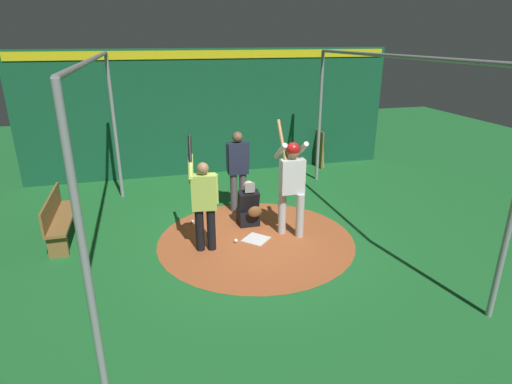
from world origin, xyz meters
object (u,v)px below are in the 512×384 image
catcher (249,208)px  visitor (204,201)px  baseball_0 (192,222)px  baseball_1 (236,241)px  home_plate (256,239)px  bench (59,217)px  batter (292,180)px  bat_rack (318,149)px  umpire (238,167)px

catcher → visitor: size_ratio=0.47×
catcher → baseball_0: 1.19m
visitor → baseball_1: visitor is taller
visitor → baseball_1: bearing=107.7°
home_plate → bench: size_ratio=0.25×
home_plate → bench: (-0.98, -3.48, 0.43)m
catcher → baseball_0: bearing=-106.8°
baseball_1 → visitor: bearing=-80.0°
batter → baseball_1: bearing=-85.9°
bench → baseball_1: 3.28m
bench → bat_rack: bearing=116.0°
umpire → baseball_0: 1.48m
batter → home_plate: bearing=-85.5°
umpire → visitor: (1.59, -0.95, -0.05)m
visitor → bat_rack: bearing=145.0°
batter → catcher: batter is taller
bench → baseball_0: size_ratio=22.89×
catcher → baseball_1: (0.72, -0.43, -0.32)m
catcher → bench: size_ratio=0.55×
umpire → batter: bearing=26.0°
catcher → baseball_1: catcher is taller
baseball_1 → umpire: bearing=165.3°
batter → bat_rack: (-4.08, 2.30, -0.61)m
catcher → baseball_1: bearing=-30.8°
home_plate → bat_rack: bat_rack is taller
umpire → baseball_0: umpire is taller
umpire → bat_rack: (-2.67, 2.99, -0.48)m
baseball_1 → catcher: bearing=149.2°
batter → bench: 4.32m
baseball_0 → batter: bearing=61.0°
umpire → visitor: bearing=-31.0°
umpire → baseball_1: umpire is taller
umpire → baseball_1: 1.80m
visitor → baseball_0: visitor is taller
catcher → umpire: umpire is taller
umpire → baseball_1: bearing=-14.7°
home_plate → bench: 3.64m
batter → bat_rack: bearing=150.6°
baseball_0 → baseball_1: bearing=32.7°
home_plate → baseball_1: bearing=-86.6°
visitor → bench: (-1.10, -2.53, -0.49)m
bat_rack → bench: 7.20m
bench → batter: bearing=77.5°
home_plate → baseball_0: (-1.02, -1.06, 0.03)m
catcher → visitor: 1.40m
batter → catcher: size_ratio=2.30×
catcher → visitor: bearing=-50.6°
home_plate → baseball_1: (0.02, -0.39, 0.03)m
umpire → bat_rack: size_ratio=1.65×
batter → visitor: 1.66m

